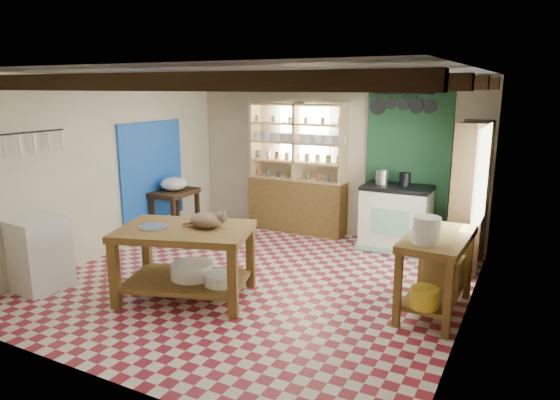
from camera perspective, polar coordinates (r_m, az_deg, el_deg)
The scene contains 30 objects.
floor at distance 6.50m, azimuth -2.67°, elevation -9.34°, with size 5.00×5.00×0.02m, color maroon.
ceiling at distance 6.02m, azimuth -2.94°, elevation 14.34°, with size 5.00×5.00×0.02m, color #4C4C51.
wall_back at distance 8.34m, azimuth 5.98°, elevation 4.92°, with size 5.00×0.04×2.60m, color beige.
wall_front at distance 4.23m, azimuth -20.31°, elevation -3.67°, with size 5.00×0.04×2.60m, color beige.
wall_left at distance 7.68m, azimuth -19.11°, elevation 3.60°, with size 0.04×5.00×2.60m, color beige.
wall_right at distance 5.33m, azimuth 21.03°, elevation -0.40°, with size 0.04×5.00×2.60m, color beige.
ceiling_beams at distance 6.01m, azimuth -2.93°, elevation 13.20°, with size 5.00×3.80×0.15m, color #321F11.
blue_wall_patch at distance 8.33m, azimuth -14.38°, elevation 3.18°, with size 0.04×1.40×1.60m, color blue.
green_wall_patch at distance 7.95m, azimuth 14.29°, elevation 3.83°, with size 1.30×0.04×2.30m, color #1C472A.
window_back at distance 8.48m, azimuth 2.83°, elevation 7.82°, with size 0.90×0.02×0.80m, color silver.
window_right at distance 6.29m, azimuth 22.07°, elevation 2.37°, with size 0.02×1.30×1.20m, color silver.
utensil_rail at distance 6.82m, azimuth -26.40°, elevation 5.95°, with size 0.06×0.90×0.28m, color black.
pot_rack at distance 7.45m, azimuth 13.91°, elevation 10.47°, with size 0.86×0.12×0.36m, color black.
shelving_unit at distance 8.42m, azimuth 1.98°, elevation 3.68°, with size 1.70×0.34×2.20m, color #DBB17E.
tall_rack at distance 7.17m, azimuth 20.90°, elevation 0.39°, with size 0.40×0.86×2.00m, color #321F11.
work_table at distance 6.00m, azimuth -10.71°, elevation -7.04°, with size 1.50×1.00×0.85m, color brown.
stove at distance 7.80m, azimuth 13.15°, elevation -1.94°, with size 1.01×0.68×0.99m, color white.
prep_table at distance 8.44m, azimuth -11.88°, elevation -1.50°, with size 0.53×0.77×0.78m, color #321F11.
white_cabinet at distance 6.78m, azimuth -25.71°, elevation -5.59°, with size 0.50×0.59×0.89m, color silver.
right_counter at distance 5.77m, azimuth 17.36°, elevation -8.07°, with size 0.62×1.23×0.88m, color brown.
cat at distance 5.81m, azimuth -8.43°, elevation -2.29°, with size 0.39×0.30×0.18m, color #87664F.
steel_tray at distance 5.95m, azimuth -14.22°, elevation -2.99°, with size 0.33×0.33×0.02m, color #B3B4BB.
basin_large at distance 6.06m, azimuth -10.05°, elevation -7.92°, with size 0.50×0.50×0.17m, color silver.
basin_small at distance 5.82m, azimuth -6.77°, elevation -8.93°, with size 0.38×0.38×0.13m, color silver.
kettle_left at distance 7.74m, azimuth 11.58°, elevation 2.59°, with size 0.19×0.19×0.22m, color #B3B4BB.
kettle_right at distance 7.65m, azimuth 14.10°, elevation 2.29°, with size 0.16×0.16×0.20m, color black.
enamel_bowl at distance 8.33m, azimuth -12.03°, elevation 1.82°, with size 0.44×0.44×0.22m, color silver.
white_bucket at distance 5.27m, azimuth 16.39°, elevation -3.33°, with size 0.28×0.28×0.28m, color silver.
wicker_basket at distance 6.06m, azimuth 17.98°, elevation -7.60°, with size 0.45×0.36×0.31m, color olive.
yellow_tub at distance 5.40m, azimuth 16.19°, elevation -10.64°, with size 0.29×0.29×0.21m, color gold.
Camera 1 is at (3.06, -5.18, 2.45)m, focal length 32.00 mm.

